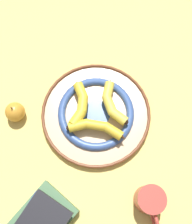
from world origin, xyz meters
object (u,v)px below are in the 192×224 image
at_px(apple, 15,112).
at_px(coffee_mug, 150,201).
at_px(banana_b, 97,127).
at_px(banana_c, 80,105).
at_px(banana_a, 112,103).
at_px(decorative_bowl, 96,114).

bearing_deg(apple, coffee_mug, 52.32).
bearing_deg(banana_b, banana_c, -44.13).
bearing_deg(apple, banana_a, 89.87).
relative_size(banana_a, coffee_mug, 1.29).
bearing_deg(banana_a, decorative_bowl, -82.35).
relative_size(decorative_bowl, banana_b, 1.92).
bearing_deg(banana_a, coffee_mug, -0.26).
xyz_separation_m(decorative_bowl, banana_b, (0.06, -0.00, 0.04)).
relative_size(decorative_bowl, banana_c, 2.17).
height_order(coffee_mug, apple, coffee_mug).
xyz_separation_m(banana_b, apple, (-0.08, -0.28, -0.02)).
bearing_deg(banana_b, apple, -2.59).
height_order(banana_a, banana_b, same).
relative_size(banana_a, banana_b, 0.88).
distance_m(banana_b, coffee_mug, 0.28).
bearing_deg(coffee_mug, apple, -134.96).
height_order(decorative_bowl, banana_b, banana_b).
height_order(decorative_bowl, apple, apple).
bearing_deg(banana_c, apple, 99.21).
distance_m(banana_a, banana_b, 0.10).
height_order(decorative_bowl, coffee_mug, coffee_mug).
distance_m(decorative_bowl, banana_c, 0.07).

